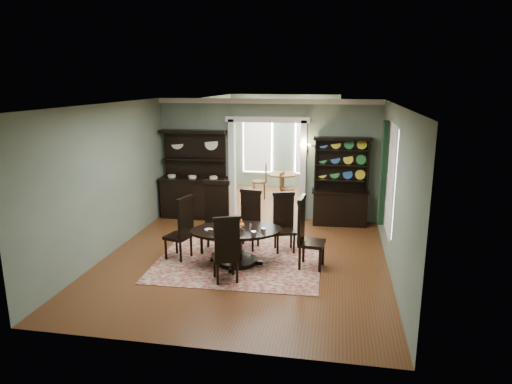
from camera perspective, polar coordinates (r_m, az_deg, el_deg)
room at (r=8.54m, az=-1.61°, el=1.26°), size 5.51×6.01×3.01m
parlor at (r=13.89m, az=3.04°, el=5.85°), size 3.51×3.50×3.01m
doorway_trim at (r=11.39m, az=1.43°, el=4.63°), size 2.08×0.25×2.57m
right_window at (r=9.28m, az=16.06°, el=1.88°), size 0.15×1.47×2.12m
wall_sconce at (r=11.10m, az=6.20°, el=5.73°), size 0.27×0.21×0.21m
rug at (r=8.97m, az=-2.22°, el=-8.66°), size 3.22×2.63×0.01m
dining_table at (r=8.73m, az=-2.46°, el=-5.97°), size 1.98×1.98×0.69m
centerpiece at (r=8.62m, az=-2.16°, el=-4.36°), size 1.19×0.77×0.20m
chair_far_left at (r=9.37m, az=-5.08°, el=-2.78°), size 0.56×0.54×1.45m
chair_far_mid at (r=9.53m, az=-0.82°, el=-3.20°), size 0.51×0.49×1.22m
chair_far_right at (r=9.40m, az=3.52°, el=-3.53°), size 0.55×0.53×1.21m
chair_end_left at (r=8.97m, az=-9.21°, el=-4.30°), size 0.56×0.58×1.27m
chair_end_right at (r=8.54m, az=6.27°, el=-4.84°), size 0.53×0.55×1.36m
chair_near at (r=7.86m, az=-3.73°, el=-6.99°), size 0.59×0.58×1.22m
sideboard at (r=11.73m, az=-7.78°, el=0.59°), size 1.70×0.64×2.23m
welsh_dresser at (r=11.21m, az=10.49°, el=-0.17°), size 1.38×0.56×2.13m
parlor_table at (r=13.35m, az=3.28°, el=1.16°), size 0.86×0.86×0.79m
parlor_chair_left at (r=13.55m, az=0.73°, el=1.57°), size 0.47×0.46×1.05m
parlor_chair_right at (r=13.06m, az=3.68°, el=0.68°), size 0.40×0.39×0.88m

